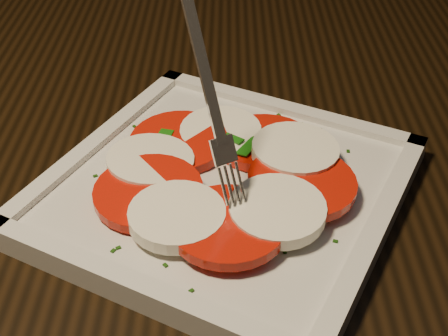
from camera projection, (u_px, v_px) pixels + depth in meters
name	position (u px, v px, depth m)	size (l,w,h in m)	color
table	(161.00, 257.00, 0.58)	(1.29, 0.95, 0.75)	black
chair	(228.00, 44.00, 1.20)	(0.56, 0.56, 0.93)	black
plate	(224.00, 191.00, 0.49)	(0.26, 0.26, 0.01)	silver
caprese_salad	(224.00, 173.00, 0.48)	(0.21, 0.22, 0.03)	red
fork	(203.00, 88.00, 0.43)	(0.03, 0.08, 0.14)	white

